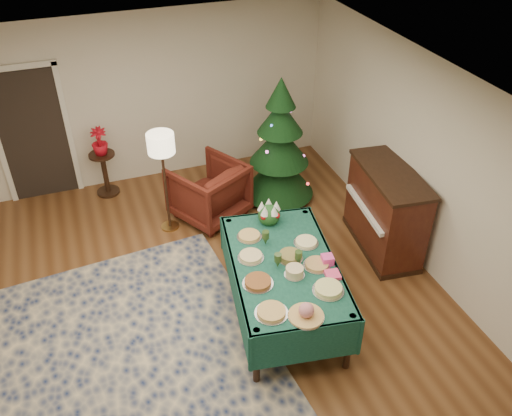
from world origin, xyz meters
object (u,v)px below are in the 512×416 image
object	(u,v)px
buffet_table	(284,273)
floor_lamp	(161,149)
christmas_tree	(279,147)
side_table	(105,174)
piano	(385,211)
armchair	(208,188)
potted_plant	(100,147)
gift_box	(327,260)

from	to	relation	value
buffet_table	floor_lamp	xyz separation A→B (m)	(-0.89, 2.14, 0.66)
christmas_tree	side_table	bearing A→B (deg)	157.34
christmas_tree	piano	distance (m)	1.87
armchair	potted_plant	world-z (taller)	armchair
buffet_table	armchair	bearing A→B (deg)	96.70
christmas_tree	piano	xyz separation A→B (m)	(0.88, -1.62, -0.31)
armchair	floor_lamp	size ratio (longest dim) A/B	0.62
gift_box	armchair	size ratio (longest dim) A/B	0.13
armchair	floor_lamp	world-z (taller)	floor_lamp
gift_box	side_table	xyz separation A→B (m)	(-2.07, 3.55, -0.49)
buffet_table	armchair	xyz separation A→B (m)	(-0.26, 2.24, -0.15)
side_table	piano	world-z (taller)	piano
buffet_table	potted_plant	bearing A→B (deg)	115.58
christmas_tree	buffet_table	bearing A→B (deg)	-110.86
armchair	piano	world-z (taller)	piano
side_table	piano	distance (m)	4.32
floor_lamp	christmas_tree	size ratio (longest dim) A/B	0.77
gift_box	christmas_tree	xyz separation A→B (m)	(0.44, 2.51, 0.05)
gift_box	potted_plant	bearing A→B (deg)	120.22
gift_box	potted_plant	xyz separation A→B (m)	(-2.07, 3.55, -0.01)
buffet_table	floor_lamp	size ratio (longest dim) A/B	1.43
gift_box	potted_plant	distance (m)	4.11
buffet_table	piano	xyz separation A→B (m)	(1.77, 0.72, -0.04)
buffet_table	potted_plant	xyz separation A→B (m)	(-1.62, 3.38, 0.20)
buffet_table	floor_lamp	world-z (taller)	floor_lamp
floor_lamp	christmas_tree	bearing A→B (deg)	6.13
christmas_tree	armchair	bearing A→B (deg)	-175.11
potted_plant	piano	size ratio (longest dim) A/B	0.30
gift_box	armchair	bearing A→B (deg)	106.51
gift_box	floor_lamp	xyz separation A→B (m)	(-1.34, 2.31, 0.46)
christmas_tree	piano	size ratio (longest dim) A/B	1.37
side_table	armchair	bearing A→B (deg)	-40.19
floor_lamp	gift_box	bearing A→B (deg)	-59.85
side_table	floor_lamp	bearing A→B (deg)	-59.64
armchair	piano	bearing A→B (deg)	114.37
buffet_table	side_table	world-z (taller)	buffet_table
gift_box	side_table	world-z (taller)	gift_box
side_table	potted_plant	distance (m)	0.48
piano	floor_lamp	bearing A→B (deg)	151.83
floor_lamp	side_table	distance (m)	1.72
christmas_tree	potted_plant	bearing A→B (deg)	157.34
potted_plant	piano	world-z (taller)	piano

